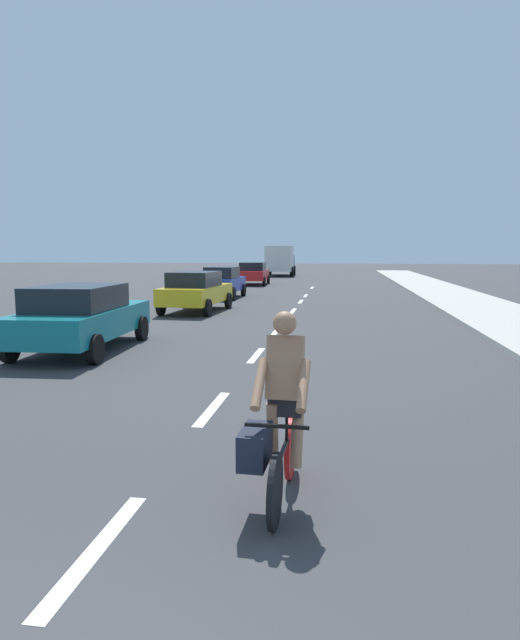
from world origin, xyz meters
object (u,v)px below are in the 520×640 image
at_px(cyclist, 278,417).
at_px(parked_car_teal, 81,316).
at_px(delivery_truck, 280,260).
at_px(parked_car_red, 253,273).
at_px(parked_car_blue, 223,281).
at_px(parked_car_yellow, 196,290).

height_order(cyclist, parked_car_teal, cyclist).
bearing_deg(parked_car_teal, cyclist, -54.61).
bearing_deg(parked_car_teal, delivery_truck, 86.70).
bearing_deg(parked_car_red, delivery_truck, 86.35).
height_order(parked_car_teal, delivery_truck, delivery_truck).
relative_size(parked_car_red, delivery_truck, 0.71).
bearing_deg(parked_car_blue, delivery_truck, 90.60).
bearing_deg(parked_car_red, parked_car_teal, -92.32).
bearing_deg(cyclist, parked_car_red, -78.46).
distance_m(cyclist, parked_car_yellow, 16.24).
bearing_deg(delivery_truck, parked_car_red, -93.25).
distance_m(cyclist, delivery_truck, 46.56).
height_order(parked_car_yellow, parked_car_blue, same).
relative_size(cyclist, parked_car_yellow, 0.42).
height_order(cyclist, delivery_truck, delivery_truck).
bearing_deg(parked_car_blue, cyclist, -75.21).
relative_size(parked_car_yellow, parked_car_red, 0.98).
relative_size(parked_car_teal, delivery_truck, 0.73).
height_order(parked_car_red, delivery_truck, delivery_truck).
bearing_deg(parked_car_yellow, parked_car_red, 94.77).
height_order(parked_car_teal, parked_car_red, same).
distance_m(parked_car_yellow, parked_car_blue, 6.22).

